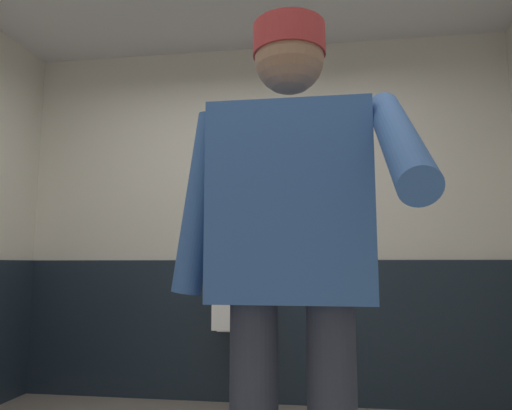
# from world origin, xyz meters

# --- Properties ---
(wall_back) EXTENTS (4.30, 0.12, 2.71)m
(wall_back) POSITION_xyz_m (0.00, 1.82, 1.36)
(wall_back) COLOR beige
(wall_back) RESTS_ON ground_plane
(wainscot_band_back) EXTENTS (3.70, 0.03, 1.02)m
(wainscot_band_back) POSITION_xyz_m (0.00, 1.75, 0.51)
(wainscot_band_back) COLOR #19232D
(wainscot_band_back) RESTS_ON ground_plane
(urinal_solo) EXTENTS (0.40, 0.34, 1.24)m
(urinal_solo) POSITION_xyz_m (-0.11, 1.60, 0.78)
(urinal_solo) COLOR white
(urinal_solo) RESTS_ON ground_plane
(person) EXTENTS (0.68, 0.60, 1.73)m
(person) POSITION_xyz_m (0.38, -0.33, 1.03)
(person) COLOR #2D3342
(person) RESTS_ON ground_plane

